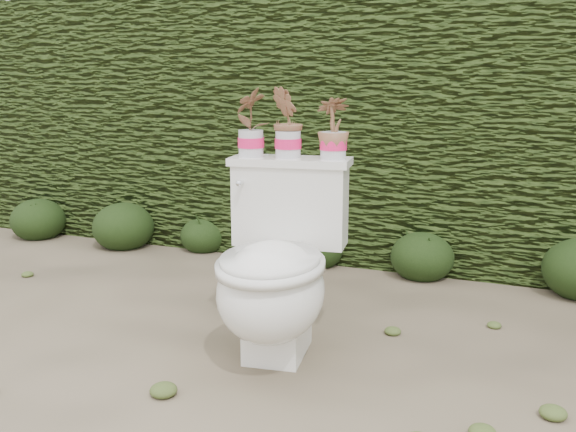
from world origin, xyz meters
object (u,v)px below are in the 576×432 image
at_px(toilet, 276,272).
at_px(potted_plant_right, 334,130).
at_px(potted_plant_center, 288,124).
at_px(potted_plant_left, 251,124).

height_order(toilet, potted_plant_right, potted_plant_right).
bearing_deg(potted_plant_center, potted_plant_right, 74.22).
distance_m(potted_plant_left, potted_plant_right, 0.35).
bearing_deg(potted_plant_right, toilet, 23.12).
bearing_deg(toilet, potted_plant_center, 92.39).
xyz_separation_m(toilet, potted_plant_left, (-0.20, 0.21, 0.56)).
bearing_deg(potted_plant_left, potted_plant_center, 115.62).
bearing_deg(potted_plant_left, toilet, 60.95).
bearing_deg(toilet, potted_plant_left, 125.33).
bearing_deg(potted_plant_center, toilet, -13.40).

